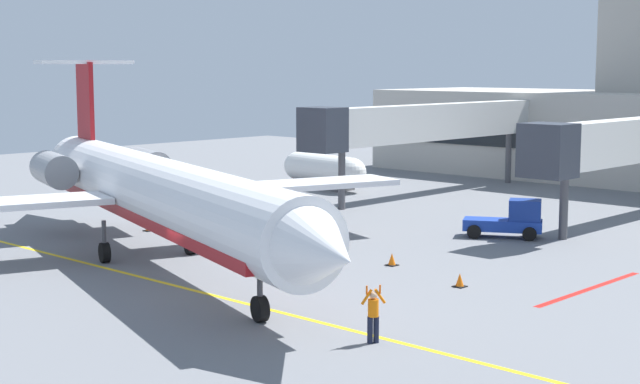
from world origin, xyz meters
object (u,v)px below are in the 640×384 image
object	(u,v)px
belt_loader	(511,220)
regional_jet	(153,191)
fuel_tank	(324,169)
marshaller	(373,314)

from	to	relation	value
belt_loader	regional_jet	bearing A→B (deg)	-117.20
fuel_tank	marshaller	xyz separation A→B (m)	(27.42, -26.82, -0.45)
fuel_tank	belt_loader	bearing A→B (deg)	-20.95
belt_loader	marshaller	distance (m)	20.26
marshaller	belt_loader	bearing A→B (deg)	110.28
regional_jet	fuel_tank	size ratio (longest dim) A/B	4.17
regional_jet	fuel_tank	bearing A→B (deg)	116.91
regional_jet	fuel_tank	xyz separation A→B (m)	(-12.13, 23.90, -1.78)
belt_loader	fuel_tank	bearing A→B (deg)	159.05
regional_jet	belt_loader	distance (m)	18.23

